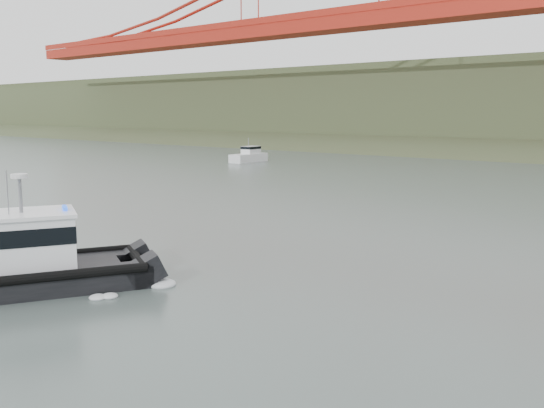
# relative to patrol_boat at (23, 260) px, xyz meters

# --- Properties ---
(ground) EXTENTS (400.00, 400.00, 0.00)m
(ground) POSITION_rel_patrol_boat_xyz_m (1.14, 3.87, -1.20)
(ground) COLOR #485550
(ground) RESTS_ON ground
(patrol_boat) EXTENTS (7.75, 10.46, 4.81)m
(patrol_boat) POSITION_rel_patrol_boat_xyz_m (0.00, 0.00, 0.00)
(patrol_boat) COLOR black
(patrol_boat) RESTS_ON ground
(motorboat) EXTENTS (2.53, 6.46, 3.49)m
(motorboat) POSITION_rel_patrol_boat_xyz_m (-35.19, 52.28, -0.33)
(motorboat) COLOR white
(motorboat) RESTS_ON ground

